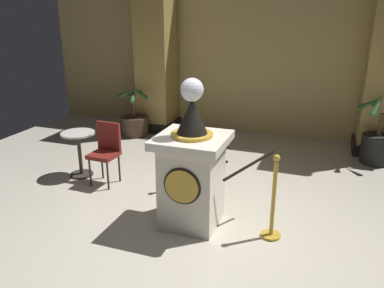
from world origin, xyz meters
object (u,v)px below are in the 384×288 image
object	(u,v)px
stanchion_far	(189,165)
cafe_table	(79,148)
stanchion_near	(273,209)
potted_palm_right	(378,142)
cafe_chair_red	(106,148)
potted_palm_left	(135,122)
pedestal_clock	(192,170)

from	to	relation	value
stanchion_far	cafe_table	xyz separation A→B (m)	(-1.84, -0.15, 0.09)
stanchion_near	potted_palm_right	world-z (taller)	potted_palm_right
stanchion_near	cafe_chair_red	xyz separation A→B (m)	(-2.68, 0.71, 0.20)
potted_palm_left	pedestal_clock	bearing A→B (deg)	-51.61
pedestal_clock	stanchion_far	bearing A→B (deg)	111.88
stanchion_near	cafe_chair_red	distance (m)	2.78
potted_palm_right	cafe_table	size ratio (longest dim) A/B	1.70
cafe_table	pedestal_clock	bearing A→B (deg)	-19.75
potted_palm_left	stanchion_near	bearing A→B (deg)	-41.54
stanchion_near	potted_palm_right	size ratio (longest dim) A/B	0.84
stanchion_near	stanchion_far	xyz separation A→B (m)	(-1.39, 0.93, 0.00)
pedestal_clock	potted_palm_right	size ratio (longest dim) A/B	1.48
pedestal_clock	potted_palm_left	bearing A→B (deg)	128.39
stanchion_near	potted_palm_right	bearing A→B (deg)	65.69
potted_palm_left	cafe_table	world-z (taller)	potted_palm_left
stanchion_far	potted_palm_left	distance (m)	2.94
pedestal_clock	stanchion_far	size ratio (longest dim) A/B	1.75
pedestal_clock	stanchion_near	world-z (taller)	pedestal_clock
stanchion_far	pedestal_clock	bearing A→B (deg)	-68.12
stanchion_near	stanchion_far	size ratio (longest dim) A/B	0.99
potted_palm_right	cafe_chair_red	size ratio (longest dim) A/B	1.31
cafe_table	cafe_chair_red	size ratio (longest dim) A/B	0.77
stanchion_near	potted_palm_right	distance (m)	3.33
stanchion_far	cafe_table	bearing A→B (deg)	-175.51
potted_palm_left	potted_palm_right	world-z (taller)	potted_palm_right
pedestal_clock	stanchion_near	size ratio (longest dim) A/B	1.76
cafe_chair_red	cafe_table	bearing A→B (deg)	172.34
pedestal_clock	potted_palm_right	world-z (taller)	pedestal_clock
stanchion_near	stanchion_far	world-z (taller)	stanchion_far
potted_palm_left	cafe_table	size ratio (longest dim) A/B	1.45
pedestal_clock	potted_palm_left	world-z (taller)	pedestal_clock
stanchion_far	stanchion_near	bearing A→B (deg)	-33.72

